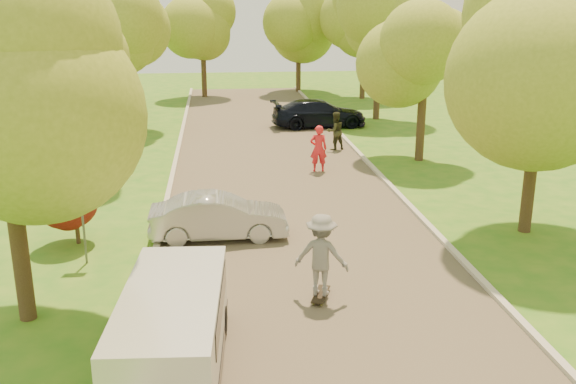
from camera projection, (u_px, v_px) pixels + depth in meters
name	position (u px, v px, depth m)	size (l,w,h in m)	color
ground	(330.00, 324.00, 13.74)	(100.00, 100.00, 0.00)	#2F701A
road	(288.00, 208.00, 21.35)	(8.00, 60.00, 0.01)	#4C4438
curb_left	(165.00, 211.00, 20.89)	(0.18, 60.00, 0.12)	#B2AD9E
curb_right	(406.00, 202.00, 21.78)	(0.18, 60.00, 0.12)	#B2AD9E
street_sign	(81.00, 207.00, 16.46)	(0.55, 0.06, 2.17)	#59595E
red_shrub	(75.00, 207.00, 17.97)	(1.70, 1.70, 1.95)	#382619
tree_l_mida	(9.00, 79.00, 12.51)	(4.71, 4.60, 7.39)	#382619
tree_l_midb	(88.00, 60.00, 23.09)	(4.30, 4.20, 6.62)	#382619
tree_l_far	(131.00, 24.00, 32.40)	(4.92, 4.80, 7.79)	#382619
tree_r_mida	(553.00, 42.00, 17.67)	(5.13, 5.00, 7.95)	#382619
tree_r_midb	(430.00, 45.00, 26.37)	(4.51, 4.40, 7.01)	#382619
tree_r_far	(384.00, 15.00, 35.68)	(5.33, 5.20, 8.34)	#382619
tree_bg_a	(107.00, 22.00, 39.79)	(5.12, 5.00, 7.72)	#382619
tree_bg_b	(368.00, 17.00, 43.49)	(5.12, 5.00, 7.95)	#382619
tree_bg_c	(205.00, 24.00, 44.34)	(4.92, 4.80, 7.33)	#382619
tree_bg_d	(302.00, 19.00, 46.92)	(5.12, 5.00, 7.72)	#382619
minivan	(173.00, 331.00, 11.68)	(2.07, 4.59, 1.67)	silver
silver_sedan	(219.00, 217.00, 18.49)	(1.38, 3.95, 1.30)	#A7A8AC
dark_sedan	(319.00, 113.00, 34.79)	(2.08, 5.12, 1.49)	black
longboard	(321.00, 294.00, 14.86)	(0.61, 1.03, 0.12)	black
skateboarder	(321.00, 255.00, 14.57)	(1.25, 0.72, 1.94)	slate
person_striped	(318.00, 149.00, 25.64)	(0.69, 0.45, 1.89)	red
person_olive	(335.00, 131.00, 29.39)	(0.86, 0.67, 1.77)	#2C2E1B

